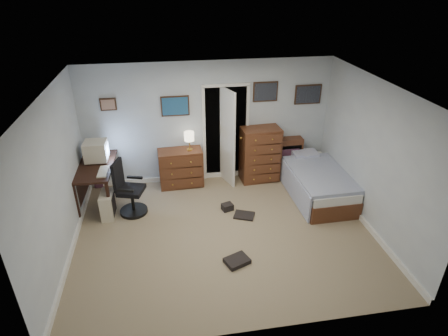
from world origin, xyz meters
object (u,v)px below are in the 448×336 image
(low_dresser, at_px, (181,168))
(bed, at_px, (316,182))
(computer_desk, at_px, (92,173))
(office_chair, at_px, (129,193))
(tall_dresser, at_px, (260,154))

(low_dresser, xyz_separation_m, bed, (2.60, -0.85, -0.10))
(computer_desk, xyz_separation_m, bed, (4.28, -0.48, -0.33))
(office_chair, relative_size, bed, 0.55)
(bed, bearing_deg, computer_desk, 172.57)
(office_chair, height_order, tall_dresser, tall_dresser)
(low_dresser, height_order, tall_dresser, tall_dresser)
(computer_desk, bearing_deg, bed, -4.31)
(office_chair, distance_m, tall_dresser, 2.79)
(computer_desk, xyz_separation_m, tall_dresser, (3.33, 0.35, -0.04))
(computer_desk, xyz_separation_m, low_dresser, (1.68, 0.38, -0.22))
(low_dresser, bearing_deg, computer_desk, -170.02)
(computer_desk, height_order, office_chair, office_chair)
(bed, bearing_deg, office_chair, 179.17)
(computer_desk, distance_m, office_chair, 0.87)
(computer_desk, bearing_deg, low_dresser, 14.67)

